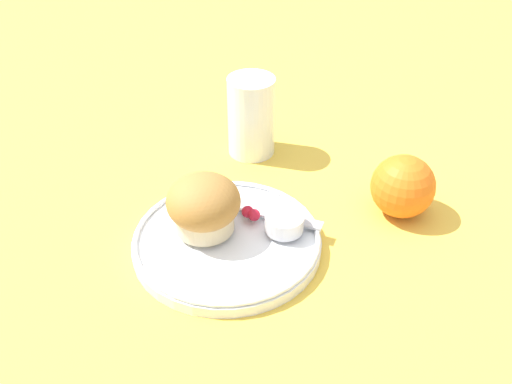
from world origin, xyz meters
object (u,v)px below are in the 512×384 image
butter_knife (260,211)px  orange_fruit (403,186)px  muffin (204,205)px  juice_glass (251,116)px

butter_knife → orange_fruit: orange_fruit is taller
muffin → juice_glass: size_ratio=0.74×
orange_fruit → juice_glass: (-0.24, -0.01, 0.02)m
orange_fruit → juice_glass: bearing=-178.5°
muffin → orange_fruit: bearing=51.8°
butter_knife → muffin: bearing=-134.8°
orange_fruit → juice_glass: juice_glass is taller
butter_knife → juice_glass: 0.18m
butter_knife → juice_glass: bearing=115.0°
juice_glass → orange_fruit: bearing=1.5°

